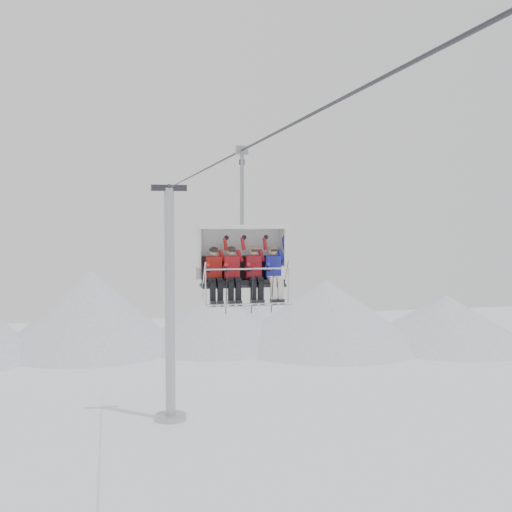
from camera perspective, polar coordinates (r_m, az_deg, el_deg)
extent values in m
cone|color=white|center=(59.06, -14.46, -4.62)|extent=(16.00, 16.00, 7.00)
cone|color=white|center=(58.93, -3.67, -5.52)|extent=(14.00, 14.00, 5.00)
cone|color=white|center=(59.37, 6.25, -4.98)|extent=(18.00, 18.00, 6.00)
cone|color=white|center=(62.18, 16.53, -5.42)|extent=(16.00, 16.00, 4.50)
cone|color=white|center=(63.08, 1.30, -5.16)|extent=(12.00, 12.00, 4.50)
cylinder|color=#A6A8AD|center=(36.96, -7.66, -4.33)|extent=(0.56, 0.56, 13.30)
cylinder|color=#A6A8AD|center=(38.37, -7.58, -14.00)|extent=(1.80, 1.80, 0.30)
cube|color=#2B2A2F|center=(36.68, -7.74, 6.02)|extent=(2.00, 0.35, 0.35)
cylinder|color=#2B2A2F|center=(14.96, 0.00, 10.01)|extent=(0.06, 50.00, 0.06)
cube|color=black|center=(16.41, -1.18, -2.30)|extent=(2.06, 0.55, 0.10)
cube|color=black|center=(16.64, -1.36, -1.01)|extent=(2.06, 0.10, 0.60)
cube|color=#2B2A2F|center=(16.42, -1.18, -2.61)|extent=(2.15, 0.60, 0.08)
cube|color=silver|center=(16.83, -1.51, 0.31)|extent=(2.29, 0.10, 1.37)
cube|color=silver|center=(16.42, -1.24, 2.63)|extent=(2.29, 0.90, 0.10)
cylinder|color=silver|center=(15.85, -0.78, -1.16)|extent=(2.10, 0.04, 0.04)
cylinder|color=silver|center=(15.87, -0.72, -4.31)|extent=(2.10, 0.04, 0.04)
cylinder|color=gray|center=(16.45, -1.26, 6.01)|extent=(0.10, 0.10, 1.94)
cube|color=gray|center=(16.53, -1.26, 9.37)|extent=(0.30, 0.18, 0.22)
cube|color=#AE1A14|center=(16.29, -3.79, -1.05)|extent=(0.39, 0.26, 0.58)
sphere|color=tan|center=(16.22, -3.77, 0.38)|extent=(0.21, 0.21, 0.21)
cube|color=black|center=(15.89, -3.86, -3.16)|extent=(0.13, 0.15, 0.47)
cube|color=black|center=(15.92, -3.20, -3.14)|extent=(0.13, 0.15, 0.47)
cube|color=#A8AAB1|center=(15.84, -3.80, -4.54)|extent=(0.09, 1.69, 0.26)
cube|color=#A8AAB1|center=(15.87, -3.13, -4.52)|extent=(0.09, 1.69, 0.26)
cube|color=red|center=(16.37, -2.21, -1.02)|extent=(0.39, 0.26, 0.58)
sphere|color=tan|center=(16.30, -2.19, 0.41)|extent=(0.22, 0.22, 0.22)
cube|color=black|center=(15.97, -2.25, -3.12)|extent=(0.13, 0.15, 0.47)
cube|color=black|center=(16.00, -1.59, -3.11)|extent=(0.13, 0.15, 0.47)
cube|color=#A8AAB1|center=(15.92, -2.18, -4.50)|extent=(0.09, 1.69, 0.26)
cube|color=#A8AAB1|center=(15.95, -1.51, -4.48)|extent=(0.09, 1.69, 0.26)
cube|color=#A61621|center=(16.48, -0.25, -0.99)|extent=(0.39, 0.26, 0.58)
sphere|color=tan|center=(16.42, -0.22, 0.44)|extent=(0.22, 0.22, 0.22)
cube|color=black|center=(16.08, -0.23, -3.07)|extent=(0.13, 0.15, 0.47)
cube|color=black|center=(16.13, 0.42, -3.06)|extent=(0.13, 0.15, 0.47)
cube|color=#A8AAB1|center=(16.03, -0.15, -4.44)|extent=(0.09, 1.69, 0.26)
cube|color=#A8AAB1|center=(16.08, 0.50, -4.42)|extent=(0.09, 1.69, 0.26)
cube|color=#1E2398|center=(16.60, 1.48, -0.96)|extent=(0.39, 0.26, 0.58)
sphere|color=tan|center=(16.54, 1.52, 0.46)|extent=(0.22, 0.22, 0.22)
cube|color=silver|center=(16.20, 1.55, -3.03)|extent=(0.13, 0.15, 0.47)
cube|color=silver|center=(16.25, 2.19, -3.01)|extent=(0.13, 0.15, 0.47)
cube|color=#A8AAB1|center=(16.15, 1.63, -4.38)|extent=(0.09, 1.69, 0.26)
cube|color=#A8AAB1|center=(16.20, 2.28, -4.36)|extent=(0.09, 1.69, 0.26)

